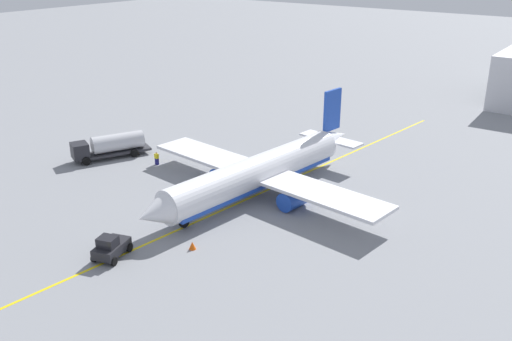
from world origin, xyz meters
TOP-DOWN VIEW (x-y plane):
  - ground_plane at (0.00, 0.00)m, footprint 400.00×400.00m
  - airplane at (-0.51, 0.05)m, footprint 33.34×32.08m
  - fuel_tanker at (1.60, -22.70)m, footprint 10.24×6.44m
  - pushback_tug at (18.69, -2.37)m, footprint 4.03×3.22m
  - refueling_worker at (-0.21, -15.98)m, footprint 0.40×0.55m
  - safety_cone_nose at (13.29, 2.51)m, footprint 0.67×0.67m
  - taxi_line_marking at (0.00, 0.00)m, footprint 79.66×8.82m

SIDE VIEW (x-z plane):
  - ground_plane at x=0.00m, z-range 0.00..0.00m
  - taxi_line_marking at x=0.00m, z-range 0.00..0.01m
  - safety_cone_nose at x=13.29m, z-range 0.00..0.75m
  - refueling_worker at x=-0.21m, z-range -0.03..1.68m
  - pushback_tug at x=18.69m, z-range -0.09..2.11m
  - fuel_tanker at x=1.60m, z-range 0.15..3.30m
  - airplane at x=-0.51m, z-range -2.18..7.44m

